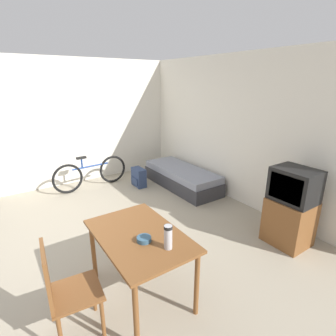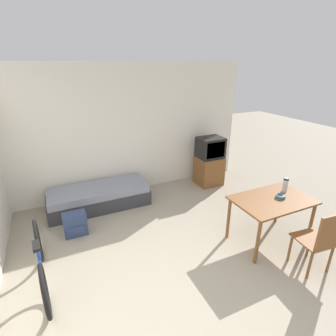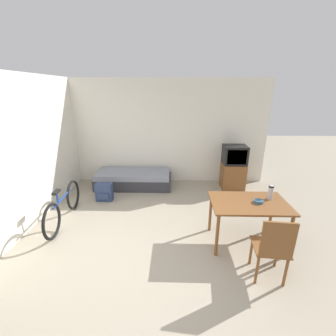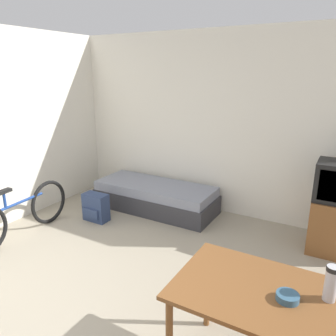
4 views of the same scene
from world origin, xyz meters
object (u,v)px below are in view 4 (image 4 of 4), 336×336
bicycle (19,215)px  thermos_flask (331,282)px  daybed (155,197)px  backpack (96,207)px  dining_table (265,304)px  mate_bowl (288,297)px

bicycle → thermos_flask: size_ratio=6.94×
daybed → backpack: 0.95m
thermos_flask → backpack: size_ratio=0.58×
dining_table → mate_bowl: mate_bowl is taller
dining_table → mate_bowl: (0.13, -0.02, 0.11)m
daybed → backpack: bearing=-124.8°
bicycle → daybed: bearing=57.9°
dining_table → thermos_flask: size_ratio=5.03×
daybed → bicycle: size_ratio=1.18×
dining_table → thermos_flask: thermos_flask is taller
dining_table → bicycle: (-3.28, 0.55, -0.33)m
daybed → backpack: size_ratio=4.71×
thermos_flask → bicycle: bearing=173.1°
daybed → backpack: (-0.54, -0.78, -0.01)m
dining_table → backpack: (-2.77, 1.44, -0.45)m
mate_bowl → dining_table: bearing=172.4°
dining_table → backpack: 3.15m
thermos_flask → backpack: 3.46m
daybed → thermos_flask: thermos_flask is taller
bicycle → mate_bowl: size_ratio=11.53×
mate_bowl → backpack: size_ratio=0.35×
thermos_flask → mate_bowl: size_ratio=1.66×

